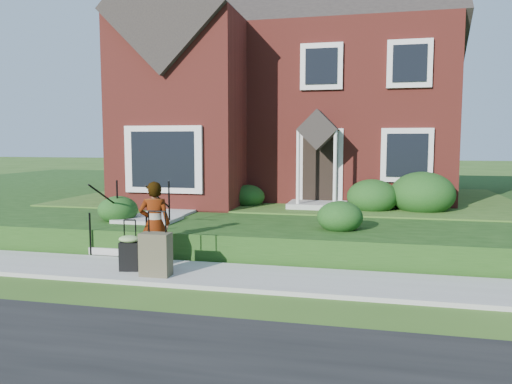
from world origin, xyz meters
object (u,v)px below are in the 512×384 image
(suitcase_black, at_px, (130,251))
(suitcase_olive, at_px, (156,254))
(front_steps, at_px, (140,230))
(woman, at_px, (155,224))

(suitcase_black, xyz_separation_m, suitcase_olive, (0.63, -0.22, 0.02))
(front_steps, distance_m, suitcase_olive, 2.64)
(front_steps, bearing_deg, woman, -54.97)
(front_steps, xyz_separation_m, suitcase_olive, (1.41, -2.24, -0.00))
(woman, relative_size, suitcase_olive, 1.40)
(front_steps, distance_m, suitcase_black, 2.17)
(front_steps, xyz_separation_m, woman, (1.09, -1.55, 0.43))
(front_steps, relative_size, suitcase_black, 2.10)
(suitcase_black, relative_size, suitcase_olive, 0.82)
(suitcase_black, bearing_deg, front_steps, 100.74)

